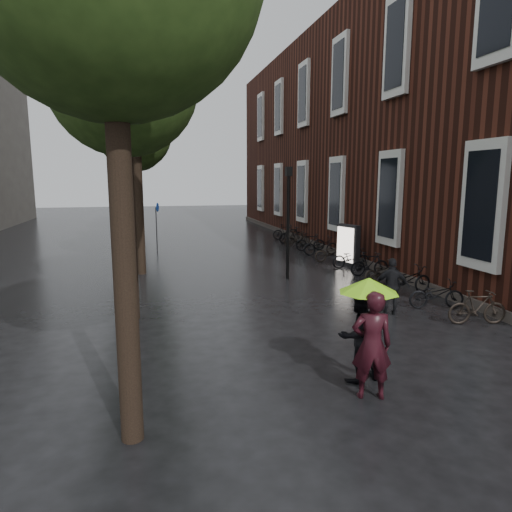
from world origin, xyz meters
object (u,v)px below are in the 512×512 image
object	(u,v)px
person_burgundy	(372,345)
parked_bicycles	(341,255)
pedestrian_walking	(392,286)
ad_lightbox	(348,245)
lamp_post	(288,212)
person_black	(358,335)

from	to	relation	value
person_burgundy	parked_bicycles	xyz separation A→B (m)	(4.66, 11.58, -0.49)
person_burgundy	pedestrian_walking	size ratio (longest dim) A/B	1.19
parked_bicycles	pedestrian_walking	bearing A→B (deg)	-103.64
person_burgundy	ad_lightbox	xyz separation A→B (m)	(4.76, 11.17, -0.03)
person_burgundy	parked_bicycles	bearing A→B (deg)	-96.77
pedestrian_walking	lamp_post	bearing A→B (deg)	-51.38
ad_lightbox	pedestrian_walking	bearing A→B (deg)	-121.55
person_black	parked_bicycles	world-z (taller)	person_black
person_burgundy	parked_bicycles	distance (m)	12.49
person_black	lamp_post	xyz separation A→B (m)	(1.41, 8.75, 1.65)
person_burgundy	lamp_post	distance (m)	9.67
person_black	ad_lightbox	xyz separation A→B (m)	(4.68, 10.49, 0.03)
parked_bicycles	ad_lightbox	distance (m)	0.62
pedestrian_walking	lamp_post	xyz separation A→B (m)	(-1.40, 5.09, 1.74)
pedestrian_walking	parked_bicycles	world-z (taller)	pedestrian_walking
person_black	lamp_post	world-z (taller)	lamp_post
person_burgundy	ad_lightbox	distance (m)	12.14
person_burgundy	pedestrian_walking	world-z (taller)	person_burgundy
parked_bicycles	ad_lightbox	xyz separation A→B (m)	(0.11, -0.41, 0.46)
person_burgundy	person_black	world-z (taller)	person_burgundy
lamp_post	person_black	bearing A→B (deg)	-99.15
parked_bicycles	ad_lightbox	size ratio (longest dim) A/B	9.91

